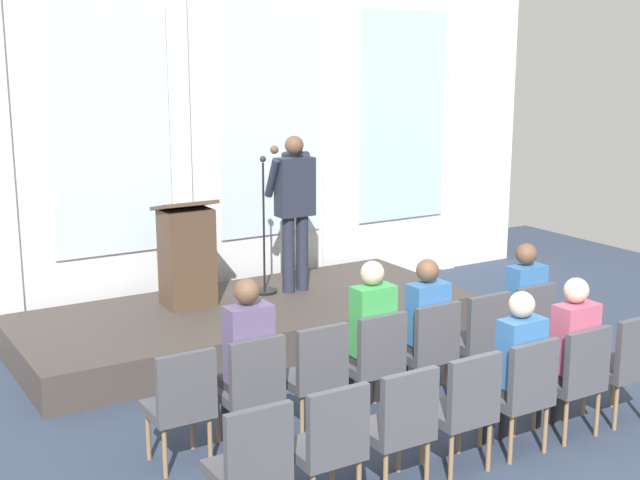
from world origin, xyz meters
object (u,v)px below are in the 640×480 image
at_px(audience_r0_c6, 521,303).
at_px(chair_r1_c1, 329,441).
at_px(chair_r1_c2, 400,422).
at_px(lectern, 187,255).
at_px(audience_r0_c1, 246,354).
at_px(chair_r1_c6, 625,361).
at_px(audience_r0_c3, 369,330).
at_px(speaker, 294,202).
at_px(mic_stand, 264,264).
at_px(chair_r0_c2, 315,371).
at_px(audience_r0_c4, 424,323).
at_px(chair_r0_c3, 374,358).
at_px(audience_r1_c5, 569,348).
at_px(chair_r0_c6, 526,325).
at_px(chair_r1_c3, 464,405).
at_px(audience_r1_c4, 516,363).
at_px(chair_r0_c0, 181,400).
at_px(chair_r0_c1, 251,385).
at_px(chair_r1_c5, 575,374).
at_px(chair_r0_c5, 479,335).
at_px(chair_r1_c0, 251,462).
at_px(chair_r1_c4, 522,389).
at_px(chair_r0_c4, 429,346).

relative_size(audience_r0_c6, chair_r1_c1, 1.40).
bearing_deg(chair_r1_c2, lectern, 89.09).
bearing_deg(audience_r0_c1, chair_r1_c1, -90.00).
height_order(audience_r0_c6, chair_r1_c6, audience_r0_c6).
bearing_deg(chair_r1_c1, audience_r0_c1, 90.00).
bearing_deg(audience_r0_c3, speaker, 73.98).
relative_size(mic_stand, audience_r0_c6, 1.19).
xyz_separation_m(chair_r0_c2, audience_r0_c4, (1.16, 0.08, 0.19)).
xyz_separation_m(audience_r0_c1, chair_r0_c3, (1.16, -0.08, -0.23)).
xyz_separation_m(lectern, audience_r1_c5, (1.68, -3.83, -0.19)).
relative_size(chair_r0_c6, audience_r0_c6, 0.72).
height_order(chair_r1_c3, audience_r1_c4, audience_r1_c4).
relative_size(chair_r1_c3, audience_r1_c5, 0.71).
xyz_separation_m(chair_r0_c0, chair_r0_c6, (3.48, 0.00, 0.00)).
bearing_deg(chair_r1_c2, mic_stand, 75.82).
bearing_deg(chair_r0_c1, chair_r1_c5, -26.28).
distance_m(chair_r0_c5, audience_r1_c5, 1.08).
height_order(audience_r0_c6, chair_r1_c0, audience_r0_c6).
bearing_deg(chair_r1_c0, audience_r1_c5, 1.60).
height_order(lectern, audience_r0_c1, lectern).
distance_m(audience_r0_c3, audience_r1_c5, 1.63).
bearing_deg(chair_r0_c0, chair_r1_c2, -44.64).
bearing_deg(chair_r0_c2, chair_r1_c2, -90.00).
distance_m(audience_r0_c1, chair_r1_c0, 1.37).
bearing_deg(chair_r1_c2, chair_r0_c3, 63.15).
xyz_separation_m(chair_r0_c5, chair_r1_c2, (-1.74, -1.15, 0.00)).
bearing_deg(chair_r0_c6, audience_r0_c4, 175.96).
relative_size(audience_r0_c3, chair_r1_c0, 1.45).
relative_size(chair_r0_c6, chair_r1_c4, 1.00).
bearing_deg(audience_r1_c5, audience_r0_c3, 135.41).
height_order(chair_r1_c5, chair_r1_c6, same).
xyz_separation_m(chair_r0_c6, audience_r1_c4, (-1.16, -1.06, 0.19)).
xyz_separation_m(chair_r0_c1, chair_r0_c2, (0.58, 0.00, 0.00)).
relative_size(chair_r1_c1, chair_r1_c6, 1.00).
distance_m(chair_r0_c6, chair_r1_c0, 3.67).
distance_m(mic_stand, chair_r0_c5, 2.87).
bearing_deg(chair_r0_c3, chair_r0_c4, 0.00).
height_order(speaker, chair_r0_c4, speaker).
relative_size(chair_r0_c2, audience_r0_c4, 0.72).
bearing_deg(audience_r1_c5, chair_r0_c3, 137.46).
distance_m(audience_r0_c4, chair_r1_c0, 2.63).
relative_size(chair_r0_c2, chair_r1_c4, 1.00).
bearing_deg(chair_r1_c0, chair_r1_c6, 0.00).
bearing_deg(chair_r0_c3, chair_r0_c5, 0.00).
xyz_separation_m(chair_r1_c1, chair_r1_c3, (1.16, 0.00, 0.00)).
xyz_separation_m(audience_r1_c4, chair_r1_c5, (0.58, -0.08, -0.19)).
relative_size(audience_r0_c3, chair_r0_c4, 1.45).
xyz_separation_m(audience_r0_c3, audience_r1_c4, (0.58, -1.14, -0.03)).
bearing_deg(audience_r1_c5, chair_r1_c6, -7.96).
xyz_separation_m(chair_r0_c2, audience_r1_c4, (1.16, -1.06, 0.19)).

